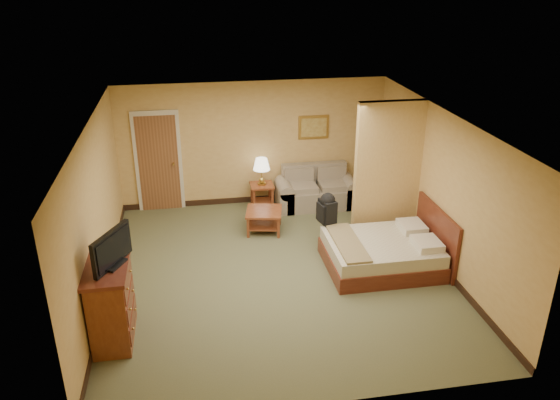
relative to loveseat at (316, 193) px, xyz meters
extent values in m
plane|color=brown|center=(-1.27, -2.57, -0.28)|extent=(6.00, 6.00, 0.00)
plane|color=white|center=(-1.27, -2.57, 2.32)|extent=(6.00, 6.00, 0.00)
cube|color=tan|center=(-1.27, 0.43, 1.02)|extent=(5.50, 0.02, 2.60)
cube|color=tan|center=(-4.02, -2.57, 1.02)|extent=(0.02, 6.00, 2.60)
cube|color=tan|center=(1.48, -2.57, 1.02)|extent=(0.02, 6.00, 2.60)
cube|color=tan|center=(0.88, -1.65, 1.02)|extent=(1.20, 0.15, 2.60)
cube|color=beige|center=(-3.22, 0.40, 0.77)|extent=(0.94, 0.06, 2.10)
cube|color=brown|center=(-3.22, 0.38, 0.72)|extent=(0.80, 0.04, 2.00)
cylinder|color=#B09040|center=(-2.92, 0.33, 0.72)|extent=(0.04, 0.12, 0.04)
cube|color=black|center=(-1.27, 0.42, -0.22)|extent=(5.50, 0.02, 0.12)
cube|color=gray|center=(0.00, -0.05, -0.07)|extent=(1.40, 0.75, 0.42)
cube|color=gray|center=(0.00, 0.28, 0.36)|extent=(1.40, 0.18, 0.44)
cube|color=gray|center=(-0.70, -0.05, -0.04)|extent=(0.30, 0.75, 0.47)
cube|color=gray|center=(0.70, -0.05, -0.04)|extent=(0.30, 0.75, 0.47)
cube|color=maroon|center=(-1.15, 0.08, 0.23)|extent=(0.48, 0.48, 0.04)
cube|color=maroon|center=(-1.15, 0.08, -0.14)|extent=(0.40, 0.40, 0.03)
cube|color=maroon|center=(-1.34, -0.11, -0.04)|extent=(0.05, 0.05, 0.49)
cube|color=maroon|center=(-0.96, -0.11, -0.04)|extent=(0.05, 0.05, 0.49)
cube|color=maroon|center=(-1.34, 0.27, -0.04)|extent=(0.05, 0.05, 0.49)
cube|color=maroon|center=(-0.96, 0.27, -0.04)|extent=(0.05, 0.05, 0.49)
cylinder|color=#B09040|center=(-1.15, 0.08, 0.26)|extent=(0.17, 0.17, 0.04)
cylinder|color=#B09040|center=(-1.15, 0.08, 0.49)|extent=(0.02, 0.02, 0.29)
cone|color=white|center=(-1.15, 0.08, 0.70)|extent=(0.35, 0.35, 0.24)
cube|color=maroon|center=(-1.26, -1.00, 0.13)|extent=(0.78, 0.78, 0.04)
cube|color=maroon|center=(-1.26, -1.00, -0.14)|extent=(0.67, 0.67, 0.03)
cube|color=maroon|center=(-1.54, -1.29, -0.08)|extent=(0.05, 0.05, 0.40)
cube|color=maroon|center=(-0.97, -0.72, -0.08)|extent=(0.05, 0.05, 0.40)
cube|color=#B78E3F|center=(0.00, 0.41, 1.32)|extent=(0.64, 0.03, 0.50)
cube|color=olive|center=(0.00, 0.39, 1.32)|extent=(0.54, 0.02, 0.39)
cube|color=maroon|center=(-3.74, -3.87, 0.26)|extent=(0.49, 0.99, 1.07)
cube|color=#531E13|center=(-3.74, -3.87, 0.82)|extent=(0.56, 1.06, 0.05)
cube|color=black|center=(-3.64, -3.87, 0.87)|extent=(0.34, 0.40, 0.03)
cube|color=black|center=(-3.64, -3.87, 1.10)|extent=(0.42, 0.74, 0.48)
cube|color=#531E13|center=(0.48, -2.67, -0.14)|extent=(1.82, 1.46, 0.27)
cube|color=beige|center=(0.48, -2.67, 0.10)|extent=(1.77, 1.40, 0.22)
cube|color=#531E13|center=(1.44, -2.67, 0.22)|extent=(0.06, 1.55, 1.00)
cube|color=silver|center=(1.13, -2.99, 0.27)|extent=(0.41, 0.50, 0.13)
cube|color=silver|center=(1.13, -2.35, 0.27)|extent=(0.41, 0.50, 0.13)
cube|color=olive|center=(-0.11, -2.67, 0.23)|extent=(0.41, 1.37, 0.05)
cube|color=black|center=(-0.25, -1.85, 0.43)|extent=(0.30, 0.38, 0.44)
sphere|color=black|center=(-0.25, -1.85, 0.66)|extent=(0.27, 0.27, 0.27)
camera|label=1|loc=(-2.55, -10.31, 4.47)|focal=35.00mm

